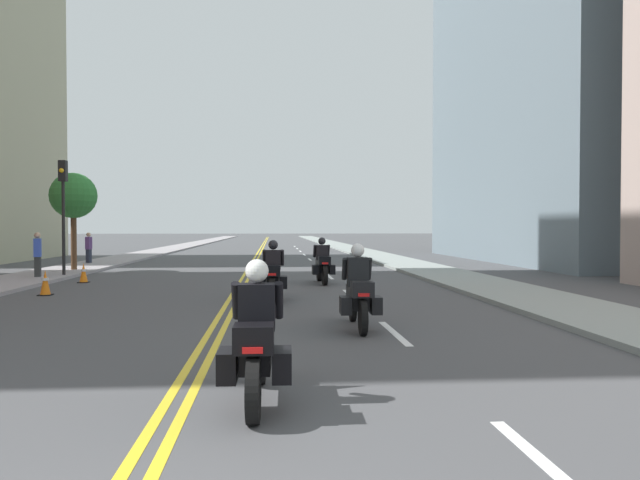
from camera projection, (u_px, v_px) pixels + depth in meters
The scene contains 17 objects.
ground_plane at pixel (261, 250), 50.02m from camera, with size 264.00×264.00×0.00m, color #464749.
sidewalk_left at pixel (169, 249), 49.36m from camera, with size 2.76×144.00×0.12m, color gray.
sidewalk_right at pixel (350, 249), 50.68m from camera, with size 2.76×144.00×0.12m, color gray.
centreline_yellow_inner at pixel (260, 249), 50.01m from camera, with size 0.12×132.00×0.01m, color yellow.
centreline_yellow_outer at pixel (262, 249), 50.03m from camera, with size 0.12×132.00×0.01m, color yellow.
lane_dashes_white at pixel (313, 263), 31.36m from camera, with size 0.14×56.40×0.01m.
building_right_1 at pixel (546, 41), 32.82m from camera, with size 7.49×20.74×25.46m.
motorcycle_0 at pixel (257, 345), 6.22m from camera, with size 0.77×2.12×1.59m.
motorcycle_1 at pixel (358, 294), 10.83m from camera, with size 0.77×2.23×1.64m.
motorcycle_2 at pixel (273, 276), 15.14m from camera, with size 0.77×2.12×1.61m.
motorcycle_3 at pixel (322, 265), 19.63m from camera, with size 0.78×2.17×1.60m.
traffic_cone_0 at pixel (45, 283), 16.21m from camera, with size 0.35×0.35×0.73m.
traffic_cone_1 at pixel (84, 273), 19.94m from camera, with size 0.35×0.35×0.69m.
traffic_light_near at pixel (63, 197), 21.76m from camera, with size 0.28×0.38×4.52m.
pedestrian_1 at pixel (89, 248), 29.28m from camera, with size 0.27×0.39×1.69m.
pedestrian_2 at pixel (38, 255), 21.00m from camera, with size 0.29×0.40×1.77m.
street_tree_0 at pixel (73, 196), 24.51m from camera, with size 1.97×1.97×4.31m.
Camera 1 is at (1.06, -2.25, 1.94)m, focal length 31.85 mm.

